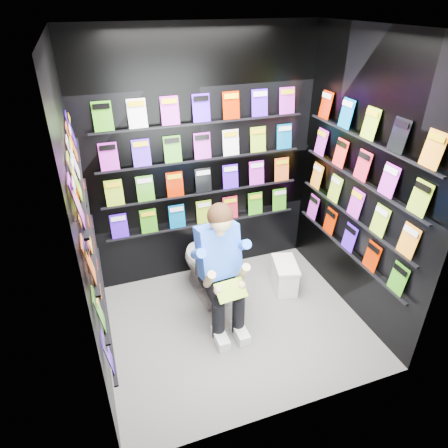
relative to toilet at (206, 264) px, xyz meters
name	(u,v)px	position (x,y,z in m)	size (l,w,h in m)	color
floor	(235,324)	(0.11, -0.57, -0.37)	(2.40, 2.40, 0.00)	#60605D
ceiling	(241,27)	(0.11, -0.57, 2.23)	(2.40, 2.40, 0.00)	white
wall_back	(202,163)	(0.11, 0.43, 0.93)	(2.40, 0.04, 2.60)	black
wall_front	(297,277)	(0.11, -1.57, 0.93)	(2.40, 0.04, 2.60)	black
wall_left	(83,231)	(-1.09, -0.57, 0.93)	(0.04, 2.00, 2.60)	black
wall_right	(362,185)	(1.31, -0.57, 0.93)	(0.04, 2.00, 2.60)	black
comics_back	(203,164)	(0.11, 0.40, 0.94)	(2.10, 0.06, 1.37)	orange
comics_left	(87,230)	(-1.06, -0.57, 0.94)	(0.06, 1.70, 1.37)	orange
comics_right	(359,185)	(1.28, -0.57, 0.94)	(0.06, 1.70, 1.37)	orange
toilet	(206,264)	(0.00, 0.00, 0.00)	(0.42, 0.75, 0.73)	white
longbox	(285,277)	(0.81, -0.21, -0.22)	(0.21, 0.39, 0.29)	white
longbox_lid	(286,265)	(0.81, -0.21, -0.06)	(0.23, 0.41, 0.03)	white
reader	(218,251)	(0.00, -0.38, 0.39)	(0.51, 0.74, 1.37)	blue
held_comic	(231,290)	(0.00, -0.73, 0.21)	(0.27, 0.01, 0.18)	green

